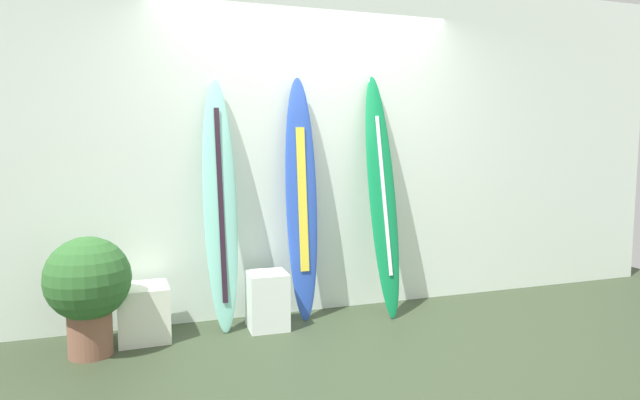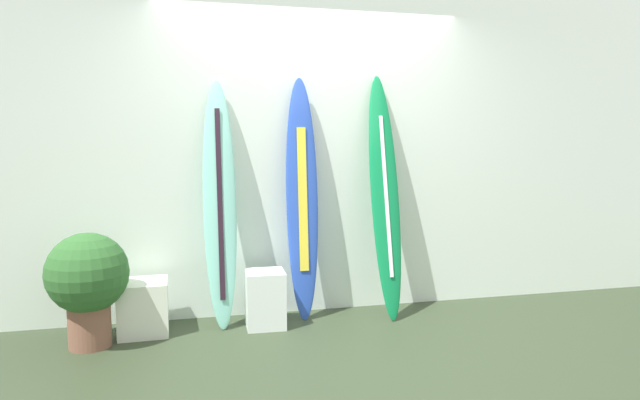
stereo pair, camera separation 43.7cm
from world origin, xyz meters
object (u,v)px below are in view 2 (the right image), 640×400
Objects in this scene: surfboard_seafoam at (220,205)px; display_block_left at (143,307)px; potted_plant at (88,279)px; surfboard_cobalt at (302,201)px; display_block_center at (265,299)px; surfboard_emerald at (385,196)px.

surfboard_seafoam is 0.95m from display_block_left.
surfboard_seafoam is 1.07m from potted_plant.
surfboard_cobalt is 2.41× the size of potted_plant.
surfboard_cobalt reaches higher than display_block_center.
display_block_left is 0.49m from potted_plant.
surfboard_seafoam is 0.96× the size of surfboard_emerald.
display_block_left is 0.91m from display_block_center.
surfboard_seafoam is at bearing 16.10° from potted_plant.
surfboard_cobalt is at bearing 2.96° from surfboard_seafoam.
potted_plant is (-0.93, -0.27, -0.46)m from surfboard_seafoam.
surfboard_seafoam is 1.33m from surfboard_emerald.
surfboard_emerald is at bearing 0.75° from display_block_left.
surfboard_seafoam is at bearing -177.04° from surfboard_cobalt.
surfboard_emerald is at bearing -6.92° from surfboard_cobalt.
potted_plant is (-1.25, -0.14, 0.26)m from display_block_center.
display_block_left is (-1.23, -0.11, -0.76)m from surfboard_cobalt.
surfboard_emerald is 2.46× the size of potted_plant.
display_block_center is at bearing 6.42° from potted_plant.
surfboard_seafoam is at bearing 7.13° from display_block_left.
surfboard_cobalt reaches higher than surfboard_seafoam.
surfboard_emerald reaches higher than surfboard_seafoam.
surfboard_seafoam is 0.98× the size of surfboard_cobalt.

